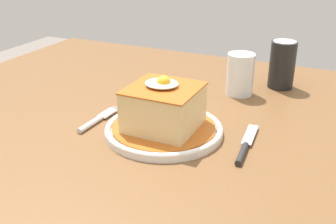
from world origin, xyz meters
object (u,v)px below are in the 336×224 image
Objects in this scene: main_plate at (164,129)px; drinking_glass at (240,77)px; fork at (96,120)px; knife at (244,148)px; soda_can at (282,65)px.

drinking_glass is (0.08, 0.28, 0.04)m from main_plate.
fork is 0.38m from drinking_glass.
fork is at bearing -177.15° from knife.
knife is (0.17, -0.00, -0.00)m from main_plate.
drinking_glass is (-0.09, 0.28, 0.04)m from knife.
drinking_glass is (0.23, 0.30, 0.04)m from fork.
drinking_glass reaches higher than knife.
soda_can reaches higher than main_plate.
soda_can is 0.13m from drinking_glass.
knife is at bearing -71.85° from drinking_glass.
main_plate is 0.29m from drinking_glass.
soda_can is at bearing 66.94° from main_plate.
drinking_glass reaches higher than main_plate.
drinking_glass reaches higher than fork.
main_plate is at bearing 6.40° from fork.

